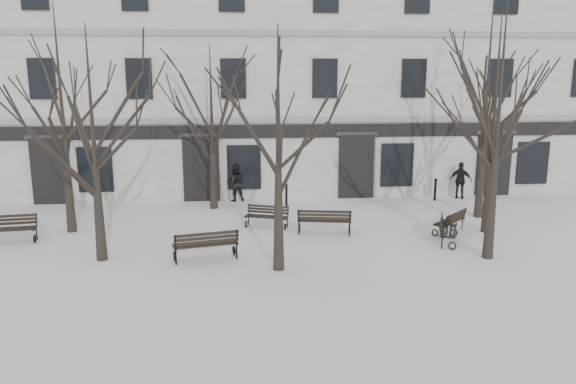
{
  "coord_description": "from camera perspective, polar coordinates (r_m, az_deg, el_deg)",
  "views": [
    {
      "loc": [
        -1.87,
        -16.89,
        5.77
      ],
      "look_at": [
        -0.07,
        3.0,
        1.41
      ],
      "focal_mm": 35.0,
      "sensor_mm": 36.0,
      "label": 1
    }
  ],
  "objects": [
    {
      "name": "bench_0",
      "position": [
        21.34,
        -26.61,
        -3.3
      ],
      "size": [
        1.92,
        0.91,
        0.93
      ],
      "rotation": [
        0.0,
        0.0,
        0.13
      ],
      "color": "black",
      "rests_on": "ground"
    },
    {
      "name": "ground",
      "position": [
        17.95,
        1.1,
        -6.44
      ],
      "size": [
        100.0,
        100.0,
        0.0
      ],
      "primitive_type": "plane",
      "color": "white",
      "rests_on": "ground"
    },
    {
      "name": "tree_2",
      "position": [
        17.89,
        20.71,
        8.62
      ],
      "size": [
        5.44,
        5.44,
        7.78
      ],
      "color": "black",
      "rests_on": "ground"
    },
    {
      "name": "bench_4",
      "position": [
        21.06,
        16.22,
        -2.83
      ],
      "size": [
        1.55,
        1.52,
        0.82
      ],
      "rotation": [
        0.0,
        0.0,
        3.91
      ],
      "color": "black",
      "rests_on": "ground"
    },
    {
      "name": "bench_1",
      "position": [
        17.47,
        -8.36,
        -5.24
      ],
      "size": [
        2.06,
        1.12,
        0.99
      ],
      "rotation": [
        0.0,
        0.0,
        3.36
      ],
      "color": "black",
      "rests_on": "ground"
    },
    {
      "name": "bollard_a",
      "position": [
        24.16,
        -0.16,
        -0.21
      ],
      "size": [
        0.13,
        0.13,
        0.99
      ],
      "color": "black",
      "rests_on": "ground"
    },
    {
      "name": "bench_3",
      "position": [
        20.96,
        -2.15,
        -2.43
      ],
      "size": [
        1.68,
        1.07,
        0.81
      ],
      "rotation": [
        0.0,
        0.0,
        -0.34
      ],
      "color": "black",
      "rests_on": "ground"
    },
    {
      "name": "pedestrian_b",
      "position": [
        25.33,
        -5.32,
        -0.9
      ],
      "size": [
        0.9,
        0.75,
        1.65
      ],
      "primitive_type": "imported",
      "rotation": [
        0.0,
        0.0,
        3.31
      ],
      "color": "black",
      "rests_on": "ground"
    },
    {
      "name": "tree_4",
      "position": [
        21.21,
        -22.11,
        9.38
      ],
      "size": [
        5.61,
        5.61,
        8.02
      ],
      "color": "black",
      "rests_on": "ground"
    },
    {
      "name": "tree_1",
      "position": [
        15.76,
        -1.0,
        7.24
      ],
      "size": [
        4.9,
        4.9,
        7.0
      ],
      "color": "black",
      "rests_on": "ground"
    },
    {
      "name": "pedestrian_c",
      "position": [
        26.88,
        17.03,
        -0.62
      ],
      "size": [
        1.06,
        0.83,
        1.68
      ],
      "primitive_type": "imported",
      "rotation": [
        0.0,
        0.0,
        2.65
      ],
      "color": "black",
      "rests_on": "ground"
    },
    {
      "name": "tree_5",
      "position": [
        23.44,
        -7.8,
        8.45
      ],
      "size": [
        4.74,
        4.74,
        6.77
      ],
      "color": "black",
      "rests_on": "ground"
    },
    {
      "name": "bench_5",
      "position": [
        19.87,
        15.82,
        -3.68
      ],
      "size": [
        1.19,
        1.75,
        0.84
      ],
      "rotation": [
        0.0,
        0.0,
        1.17
      ],
      "color": "black",
      "rests_on": "ground"
    },
    {
      "name": "building",
      "position": [
        29.91,
        -1.61,
        11.83
      ],
      "size": [
        40.4,
        10.2,
        11.4
      ],
      "color": "silver",
      "rests_on": "ground"
    },
    {
      "name": "bollard_b",
      "position": [
        26.03,
        14.73,
        0.33
      ],
      "size": [
        0.13,
        0.13,
        1.02
      ],
      "color": "black",
      "rests_on": "ground"
    },
    {
      "name": "tree_3",
      "position": [
        20.92,
        20.35,
        9.12
      ],
      "size": [
        5.46,
        5.46,
        7.81
      ],
      "color": "black",
      "rests_on": "ground"
    },
    {
      "name": "tree_6",
      "position": [
        23.06,
        19.62,
        10.43
      ],
      "size": [
        5.92,
        5.92,
        8.46
      ],
      "color": "black",
      "rests_on": "ground"
    },
    {
      "name": "tree_0",
      "position": [
        17.58,
        -19.32,
        7.28
      ],
      "size": [
        4.97,
        4.97,
        7.1
      ],
      "color": "black",
      "rests_on": "ground"
    },
    {
      "name": "bench_2",
      "position": [
        20.07,
        3.71,
        -2.87
      ],
      "size": [
        1.98,
        1.0,
        0.96
      ],
      "rotation": [
        0.0,
        0.0,
        2.97
      ],
      "color": "black",
      "rests_on": "ground"
    }
  ]
}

